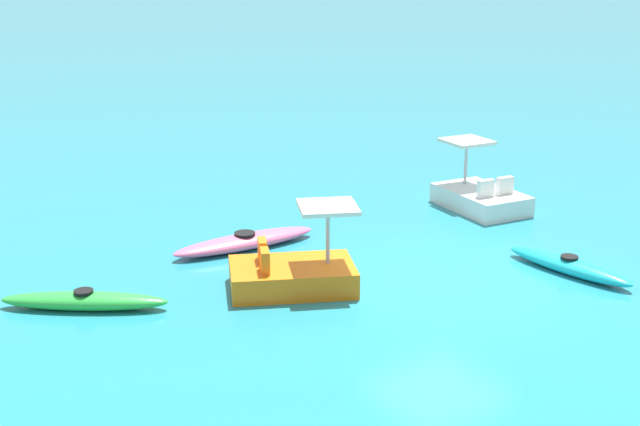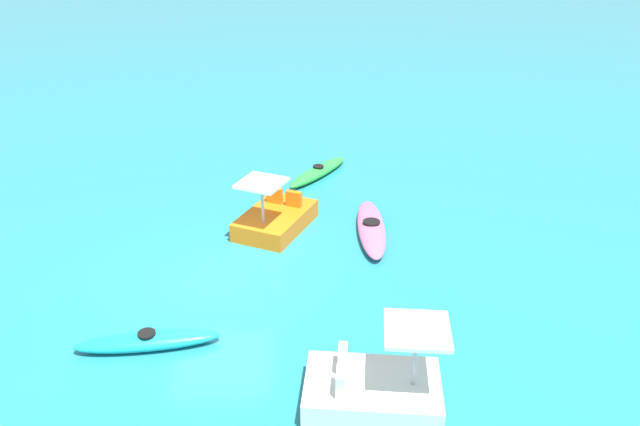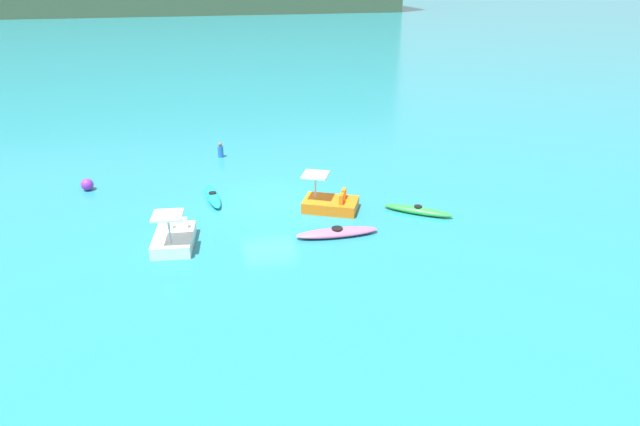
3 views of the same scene
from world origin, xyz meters
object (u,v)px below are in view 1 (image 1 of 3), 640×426
(kayak_cyan, at_px, (569,266))
(pedal_boat_orange, at_px, (293,273))
(pedal_boat_white, at_px, (480,196))
(kayak_green, at_px, (84,301))
(kayak_pink, at_px, (245,241))

(kayak_cyan, bearing_deg, pedal_boat_orange, -24.30)
(kayak_cyan, height_order, pedal_boat_white, pedal_boat_white)
(kayak_green, relative_size, kayak_cyan, 0.98)
(kayak_green, bearing_deg, kayak_pink, -161.43)
(kayak_pink, distance_m, pedal_boat_orange, 2.64)
(kayak_green, height_order, pedal_boat_white, pedal_boat_white)
(pedal_boat_white, height_order, pedal_boat_orange, same)
(kayak_cyan, bearing_deg, pedal_boat_white, -110.78)
(kayak_green, bearing_deg, kayak_cyan, 158.09)
(kayak_pink, xyz_separation_m, pedal_boat_white, (-6.51, 0.57, 0.17))
(kayak_pink, bearing_deg, kayak_cyan, 134.38)
(kayak_cyan, xyz_separation_m, pedal_boat_white, (-1.66, -4.38, 0.17))
(kayak_pink, bearing_deg, kayak_green, 18.57)
(kayak_cyan, height_order, pedal_boat_orange, pedal_boat_orange)
(kayak_pink, distance_m, pedal_boat_white, 6.54)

